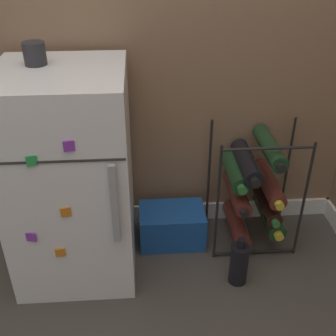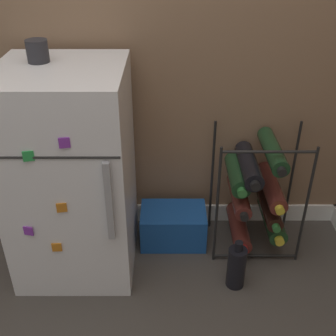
{
  "view_description": "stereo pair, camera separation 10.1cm",
  "coord_description": "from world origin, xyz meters",
  "px_view_note": "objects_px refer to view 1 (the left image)",
  "views": [
    {
      "loc": [
        -0.06,
        -1.11,
        1.32
      ],
      "look_at": [
        0.05,
        0.36,
        0.44
      ],
      "focal_mm": 45.0,
      "sensor_mm": 36.0,
      "label": 1
    },
    {
      "loc": [
        0.04,
        -1.11,
        1.32
      ],
      "look_at": [
        0.05,
        0.36,
        0.44
      ],
      "focal_mm": 45.0,
      "sensor_mm": 36.0,
      "label": 2
    }
  ],
  "objects_px": {
    "soda_box": "(172,225)",
    "fridge_top_cup": "(35,54)",
    "mini_fridge": "(71,178)",
    "wine_rack": "(254,189)",
    "loose_bottle_floor": "(239,263)"
  },
  "relations": [
    {
      "from": "mini_fridge",
      "to": "soda_box",
      "type": "distance_m",
      "value": 0.55
    },
    {
      "from": "wine_rack",
      "to": "loose_bottle_floor",
      "type": "bearing_deg",
      "value": -112.05
    },
    {
      "from": "wine_rack",
      "to": "loose_bottle_floor",
      "type": "distance_m",
      "value": 0.34
    },
    {
      "from": "soda_box",
      "to": "loose_bottle_floor",
      "type": "xyz_separation_m",
      "value": [
        0.25,
        -0.28,
        0.01
      ]
    },
    {
      "from": "loose_bottle_floor",
      "to": "mini_fridge",
      "type": "bearing_deg",
      "value": 165.75
    },
    {
      "from": "fridge_top_cup",
      "to": "mini_fridge",
      "type": "bearing_deg",
      "value": -38.96
    },
    {
      "from": "soda_box",
      "to": "fridge_top_cup",
      "type": "xyz_separation_m",
      "value": [
        -0.49,
        -0.05,
        0.83
      ]
    },
    {
      "from": "fridge_top_cup",
      "to": "loose_bottle_floor",
      "type": "relative_size",
      "value": 0.35
    },
    {
      "from": "mini_fridge",
      "to": "wine_rack",
      "type": "height_order",
      "value": "mini_fridge"
    },
    {
      "from": "wine_rack",
      "to": "soda_box",
      "type": "bearing_deg",
      "value": 177.07
    },
    {
      "from": "soda_box",
      "to": "wine_rack",
      "type": "bearing_deg",
      "value": -2.93
    },
    {
      "from": "soda_box",
      "to": "fridge_top_cup",
      "type": "bearing_deg",
      "value": -174.34
    },
    {
      "from": "mini_fridge",
      "to": "soda_box",
      "type": "relative_size",
      "value": 2.92
    },
    {
      "from": "wine_rack",
      "to": "fridge_top_cup",
      "type": "xyz_separation_m",
      "value": [
        -0.85,
        -0.03,
        0.63
      ]
    },
    {
      "from": "mini_fridge",
      "to": "soda_box",
      "type": "bearing_deg",
      "value": 15.36
    }
  ]
}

